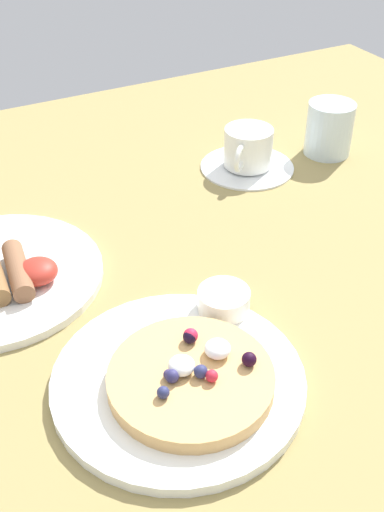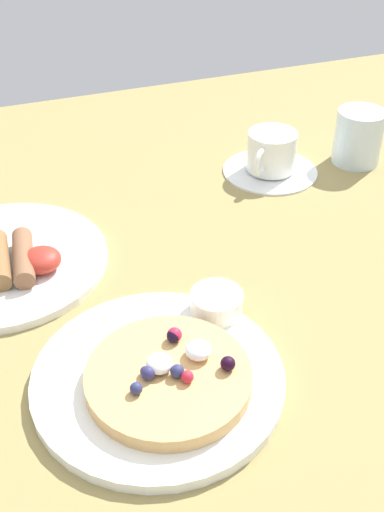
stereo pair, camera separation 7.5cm
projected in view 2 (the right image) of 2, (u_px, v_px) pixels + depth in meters
ground_plane at (184, 304)px, 76.54cm from camera, size 154.36×128.89×3.00cm
pancake_plate at (158, 378)px, 63.97cm from camera, size 25.68×25.68×1.28cm
pancake_with_berries at (169, 376)px, 62.01cm from camera, size 16.53×16.53×3.29cm
syrup_ramekin at (217, 302)px, 70.48cm from camera, size 5.93×5.93×2.51cm
breakfast_plate at (3, 262)px, 79.98cm from camera, size 26.48×26.48×1.07cm
fried_breakfast at (6, 262)px, 77.04cm from camera, size 13.48×11.35×2.88cm
coffee_saucer at (270, 170)px, 99.69cm from camera, size 14.89×14.89×0.65cm
coffee_cup at (271, 151)px, 97.50cm from camera, size 9.18×8.74×6.06cm
water_glass at (358, 137)px, 100.19cm from camera, size 7.60×7.60×8.64cm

